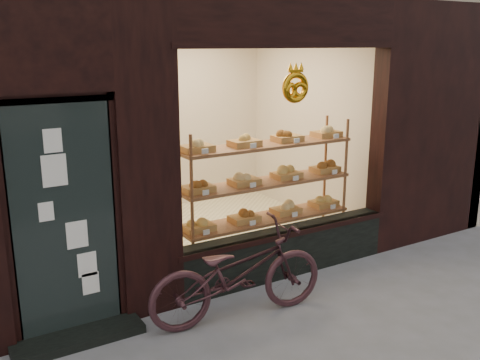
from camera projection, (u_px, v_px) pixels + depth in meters
display_shelf at (266, 194)px, 6.36m from camera, size 2.20×0.45×1.70m
bicycle at (238, 273)px, 5.11m from camera, size 1.84×0.81×0.94m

